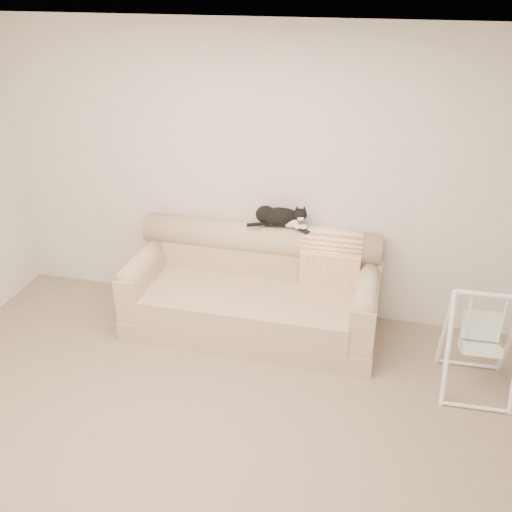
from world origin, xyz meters
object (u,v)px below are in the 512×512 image
at_px(remote_b, 302,229).
at_px(baby_swing, 480,341).
at_px(remote_a, 275,225).
at_px(tuxedo_cat, 280,216).
at_px(sofa, 253,292).

height_order(remote_b, baby_swing, remote_b).
xyz_separation_m(remote_a, tuxedo_cat, (0.04, -0.01, 0.09)).
distance_m(remote_b, baby_swing, 1.69).
bearing_deg(baby_swing, remote_a, 158.49).
relative_size(remote_b, baby_swing, 0.18).
height_order(remote_a, baby_swing, remote_a).
bearing_deg(tuxedo_cat, remote_b, -6.92).
bearing_deg(remote_a, tuxedo_cat, -11.78).
bearing_deg(remote_b, baby_swing, -23.56).
bearing_deg(remote_b, tuxedo_cat, 173.08).
relative_size(tuxedo_cat, baby_swing, 0.61).
bearing_deg(remote_a, baby_swing, -21.51).
height_order(remote_b, tuxedo_cat, tuxedo_cat).
relative_size(remote_a, tuxedo_cat, 0.35).
relative_size(sofa, remote_b, 14.07).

